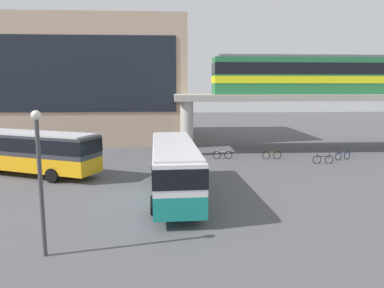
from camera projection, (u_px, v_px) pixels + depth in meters
The scene contains 12 objects.
ground_plane at pixel (160, 163), 31.36m from camera, with size 120.00×120.00×0.00m, color #515156.
station_building at pixel (88, 82), 45.33m from camera, with size 24.23×15.06×14.17m.
elevated_platform at pixel (309, 103), 36.93m from camera, with size 27.38×6.21×5.73m.
train at pixel (320, 75), 36.54m from camera, with size 21.68×2.96×3.84m.
bus_main at pixel (174, 164), 21.54m from camera, with size 3.11×11.14×3.22m.
bus_secondary at pixel (29, 149), 26.71m from camera, with size 11.14×6.70×3.22m.
bicycle_brown at pixel (272, 155), 32.89m from camera, with size 1.79×0.20×1.04m.
bicycle_silver at pixel (223, 155), 33.02m from camera, with size 1.79×0.26×1.04m.
bicycle_blue at pixel (343, 156), 32.57m from camera, with size 1.68×0.72×1.04m.
bicycle_black at pixel (323, 159), 30.92m from camera, with size 1.79×0.11×1.04m.
pedestrian_near_building at pixel (165, 152), 31.79m from camera, with size 0.47×0.41×1.71m.
lamp_post at pixel (40, 171), 13.61m from camera, with size 0.36×0.36×5.67m.
Camera 1 is at (1.04, -20.82, 6.54)m, focal length 33.94 mm.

